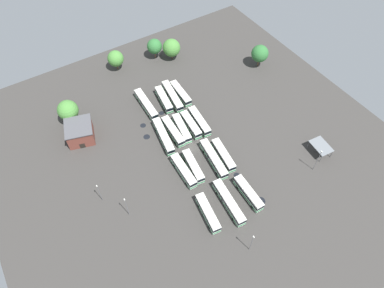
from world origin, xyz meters
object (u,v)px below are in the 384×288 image
Objects in this scene: bus_row0_slot0 at (146,104)px; bus_row3_slot0 at (208,213)px; bus_row2_slot0 at (184,171)px; lamp_post_near_entrance at (252,243)px; bus_row1_slot4 at (199,121)px; tree_east_edge at (154,46)px; bus_row0_slot3 at (172,96)px; bus_row1_slot3 at (191,125)px; bus_row1_slot0 at (163,136)px; bus_row2_slot4 at (223,155)px; bus_row1_slot2 at (182,128)px; bus_row3_slot2 at (229,202)px; tree_west_edge at (116,59)px; maintenance_shelter at (321,146)px; tree_northwest at (68,110)px; bus_row3_slot4 at (248,193)px; lamp_post_mid_lot at (127,206)px; bus_row0_slot2 at (164,100)px; tree_northeast at (260,54)px; depot_building at (80,132)px; tree_south_edge at (172,48)px; bus_row1_slot1 at (173,131)px; lamp_post_far_corner at (318,160)px; lamp_post_by_building at (100,192)px; bus_row2_slot1 at (193,166)px; bus_row2_slot3 at (213,159)px; bus_row0_slot4 at (181,93)px.

bus_row0_slot0 is 48.84m from bus_row3_slot0.
lamp_post_near_entrance reaches higher than bus_row2_slot0.
bus_row1_slot4 is 41.98m from tree_east_edge.
bus_row0_slot3 is 15.87m from bus_row1_slot3.
bus_row1_slot0 is 21.58m from bus_row2_slot4.
bus_row0_slot0 is at bearing -163.57° from bus_row1_slot2.
tree_west_edge is at bearing -178.68° from bus_row3_slot2.
maintenance_shelter is 86.49m from tree_northwest.
bus_row3_slot4 is 36.23m from lamp_post_mid_lot.
bus_row0_slot2 is 1.32× the size of tree_northeast.
depot_building is 1.31× the size of tree_south_edge.
bus_row1_slot0 is 1.82× the size of tree_west_edge.
bus_row3_slot2 is at bearing 0.20° from bus_row1_slot1.
bus_row2_slot4 is 1.33× the size of lamp_post_far_corner.
lamp_post_mid_lot is at bearing -57.64° from bus_row1_slot2.
bus_row0_slot0 is 21.24m from bus_row1_slot4.
bus_row1_slot0 is at bearing -128.25° from maintenance_shelter.
bus_row1_slot3 is 39.28m from lamp_post_by_building.
bus_row3_slot2 is at bearing -5.77° from bus_row0_slot2.
bus_row2_slot0 is 38.42m from depot_building.
bus_row1_slot2 is at bearing -173.53° from bus_row3_slot4.
lamp_post_near_entrance is at bearing 1.02° from bus_row1_slot0.
tree_northeast is (-45.68, 10.89, 3.02)m from maintenance_shelter.
bus_row1_slot2 is at bearing -94.13° from bus_row1_slot3.
bus_row2_slot1 is 1.37× the size of lamp_post_mid_lot.
bus_row2_slot3 is (33.53, 7.05, 0.00)m from bus_row0_slot0.
bus_row3_slot2 is at bearing 26.00° from tree_northwest.
tree_northwest reaches higher than tree_south_edge.
bus_row1_slot2 is at bearing 161.92° from bus_row3_slot0.
lamp_post_by_building reaches higher than bus_row1_slot2.
tree_west_edge is (-26.59, 25.79, 2.25)m from depot_building.
lamp_post_by_building is (25.82, -36.02, 2.80)m from bus_row0_slot2.
lamp_post_mid_lot is (18.50, -33.19, 3.19)m from bus_row1_slot3.
bus_row2_slot0 is 1.41× the size of lamp_post_mid_lot.
bus_row2_slot1 is 0.80× the size of bus_row3_slot2.
bus_row2_slot0 is at bearing -3.77° from tree_west_edge.
bus_row1_slot0 is 28.35m from depot_building.
lamp_post_far_corner is 78.79m from tree_east_edge.
bus_row0_slot0 is at bearing 178.89° from lamp_post_near_entrance.
tree_south_edge is at bearing 168.74° from bus_row3_slot4.
lamp_post_far_corner is (19.66, 25.59, 3.47)m from bus_row2_slot3.
bus_row0_slot4 is 1.08× the size of depot_building.
bus_row0_slot3 and bus_row2_slot4 have the same top height.
bus_row1_slot0 is at bearing -47.04° from bus_row0_slot4.
bus_row0_slot0 is 1.59× the size of tree_northwest.
bus_row1_slot3 is at bearing 83.54° from bus_row1_slot1.
bus_row1_slot0 is at bearing 111.31° from lamp_post_by_building.
lamp_post_near_entrance reaches higher than tree_west_edge.
tree_northwest reaches higher than bus_row2_slot3.
bus_row0_slot4 is at bearing 140.84° from bus_row1_slot1.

